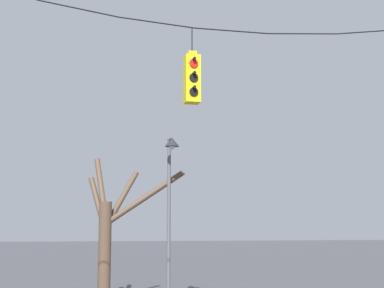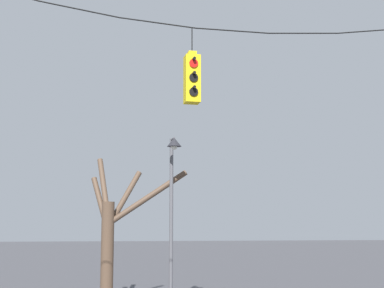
{
  "view_description": "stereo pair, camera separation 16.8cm",
  "coord_description": "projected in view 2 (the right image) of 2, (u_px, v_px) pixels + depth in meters",
  "views": [
    {
      "loc": [
        -3.78,
        -12.65,
        2.38
      ],
      "look_at": [
        -0.97,
        0.07,
        4.25
      ],
      "focal_mm": 55.0,
      "sensor_mm": 36.0,
      "label": 1
    },
    {
      "loc": [
        -3.62,
        -12.68,
        2.38
      ],
      "look_at": [
        -0.97,
        0.07,
        4.25
      ],
      "focal_mm": 55.0,
      "sensor_mm": 36.0,
      "label": 2
    }
  ],
  "objects": [
    {
      "name": "span_wire",
      "position": [
        233.0,
        21.0,
        13.77
      ],
      "size": [
        12.38,
        0.03,
        0.77
      ],
      "color": "black"
    },
    {
      "name": "traffic_light_over_intersection",
      "position": [
        192.0,
        79.0,
        13.36
      ],
      "size": [
        0.34,
        0.46,
        1.77
      ],
      "color": "yellow"
    },
    {
      "name": "street_lamp",
      "position": [
        173.0,
        182.0,
        18.94
      ],
      "size": [
        0.47,
        0.81,
        5.31
      ],
      "color": "#515156",
      "rests_on": "ground_plane"
    },
    {
      "name": "bare_tree",
      "position": [
        113.0,
        231.0,
        19.23
      ],
      "size": [
        3.18,
        1.5,
        4.8
      ],
      "color": "brown",
      "rests_on": "ground_plane"
    }
  ]
}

